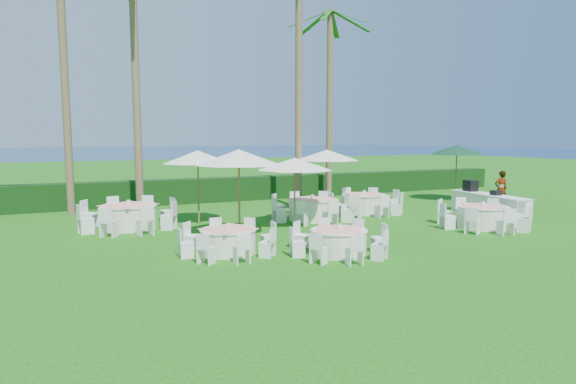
# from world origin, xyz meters

# --- Properties ---
(ground) EXTENTS (120.00, 120.00, 0.00)m
(ground) POSITION_xyz_m (0.00, 0.00, 0.00)
(ground) COLOR #14500D
(ground) RESTS_ON ground
(hedge) EXTENTS (34.00, 1.00, 1.20)m
(hedge) POSITION_xyz_m (0.00, 12.00, 0.60)
(hedge) COLOR black
(hedge) RESTS_ON ground
(ocean) EXTENTS (260.00, 260.00, 0.00)m
(ocean) POSITION_xyz_m (0.00, 102.00, 0.00)
(ocean) COLOR #07224E
(ocean) RESTS_ON ground
(banquet_table_a) EXTENTS (2.78, 2.78, 0.86)m
(banquet_table_a) POSITION_xyz_m (-3.91, 1.12, 0.37)
(banquet_table_a) COLOR silver
(banquet_table_a) RESTS_ON ground
(banquet_table_b) EXTENTS (2.79, 2.79, 0.86)m
(banquet_table_b) POSITION_xyz_m (-1.14, -0.27, 0.37)
(banquet_table_b) COLOR silver
(banquet_table_b) RESTS_ON ground
(banquet_table_c) EXTENTS (3.15, 3.15, 0.96)m
(banquet_table_c) POSITION_xyz_m (5.63, 0.97, 0.42)
(banquet_table_c) COLOR silver
(banquet_table_c) RESTS_ON ground
(banquet_table_d) EXTENTS (3.44, 3.44, 1.03)m
(banquet_table_d) POSITION_xyz_m (-6.01, 6.16, 0.45)
(banquet_table_d) COLOR silver
(banquet_table_d) RESTS_ON ground
(banquet_table_e) EXTENTS (3.32, 3.32, 1.00)m
(banquet_table_e) POSITION_xyz_m (0.82, 5.05, 0.44)
(banquet_table_e) COLOR silver
(banquet_table_e) RESTS_ON ground
(banquet_table_f) EXTENTS (3.29, 3.29, 0.99)m
(banquet_table_f) POSITION_xyz_m (3.65, 5.64, 0.43)
(banquet_table_f) COLOR silver
(banquet_table_f) RESTS_ON ground
(umbrella_a) EXTENTS (2.82, 2.82, 2.87)m
(umbrella_a) POSITION_xyz_m (-2.96, 2.90, 2.62)
(umbrella_a) COLOR brown
(umbrella_a) RESTS_ON ground
(umbrella_b) EXTENTS (2.79, 2.79, 2.52)m
(umbrella_b) POSITION_xyz_m (-0.51, 3.89, 2.30)
(umbrella_b) COLOR brown
(umbrella_b) RESTS_ON ground
(umbrella_c) EXTENTS (2.59, 2.59, 2.77)m
(umbrella_c) POSITION_xyz_m (-3.50, 6.03, 2.52)
(umbrella_c) COLOR brown
(umbrella_c) RESTS_ON ground
(umbrella_d) EXTENTS (2.88, 2.88, 2.71)m
(umbrella_d) POSITION_xyz_m (2.55, 6.97, 2.47)
(umbrella_d) COLOR brown
(umbrella_d) RESTS_ON ground
(umbrella_green) EXTENTS (2.74, 2.74, 2.86)m
(umbrella_green) POSITION_xyz_m (10.22, 7.09, 2.61)
(umbrella_green) COLOR brown
(umbrella_green) RESTS_ON ground
(buffet_table) EXTENTS (1.24, 3.97, 1.39)m
(buffet_table) POSITION_xyz_m (7.97, 2.90, 0.49)
(buffet_table) COLOR silver
(buffet_table) RESTS_ON ground
(staff_person) EXTENTS (0.71, 0.55, 1.71)m
(staff_person) POSITION_xyz_m (10.41, 4.40, 0.86)
(staff_person) COLOR gray
(staff_person) RESTS_ON ground
(palm_a) EXTENTS (4.41, 4.09, 11.94)m
(palm_a) POSITION_xyz_m (-7.85, 10.51, 6.46)
(palm_a) COLOR brown
(palm_a) RESTS_ON ground
(palm_b) EXTENTS (4.13, 4.40, 10.23)m
(palm_b) POSITION_xyz_m (-5.22, 9.08, 5.59)
(palm_b) COLOR brown
(palm_b) RESTS_ON ground
(palm_c) EXTENTS (4.30, 4.33, 11.15)m
(palm_c) POSITION_xyz_m (1.82, 8.36, 6.05)
(palm_c) COLOR brown
(palm_c) RESTS_ON ground
(palm_d) EXTENTS (4.38, 4.22, 9.76)m
(palm_d) POSITION_xyz_m (4.72, 10.60, 5.35)
(palm_d) COLOR brown
(palm_d) RESTS_ON ground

